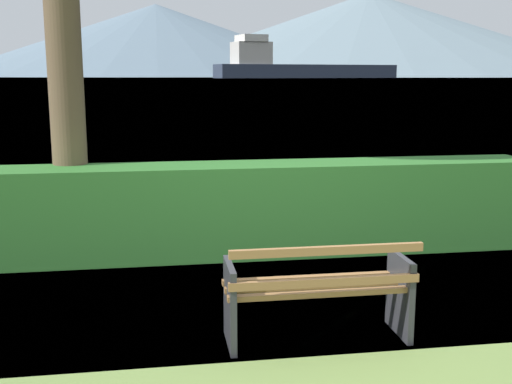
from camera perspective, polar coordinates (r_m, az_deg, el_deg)
The scene contains 6 objects.
ground_plane at distance 5.34m, azimuth 5.43°, elevation -13.04°, with size 1400.00×1400.00×0.00m, color olive.
water_surface at distance 314.40m, azimuth -8.84°, elevation 10.18°, with size 620.00×620.00×0.00m, color #6B8EA3.
park_bench at distance 5.14m, azimuth 5.68°, elevation -9.00°, with size 1.51×0.57×0.87m.
hedge_row at distance 7.56m, azimuth 0.73°, elevation -1.51°, with size 6.63×0.74×1.09m, color #2D6B28.
cargo_ship_large at distance 327.35m, azimuth 3.52°, elevation 11.33°, with size 99.09×36.20×20.98m.
distant_hills at distance 559.99m, azimuth -2.66°, elevation 13.76°, with size 787.32×423.19×72.04m.
Camera 1 is at (-1.24, -4.73, 2.15)m, focal length 44.01 mm.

